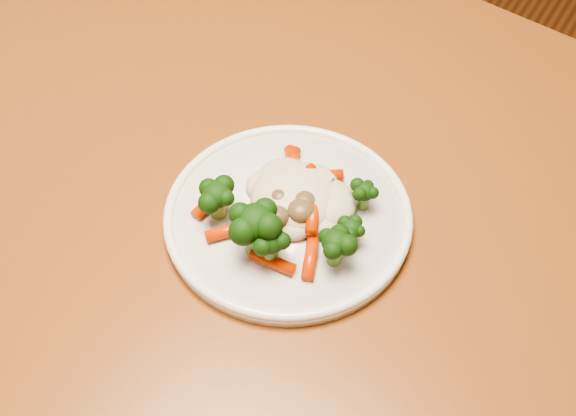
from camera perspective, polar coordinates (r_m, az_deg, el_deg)
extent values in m
plane|color=brown|center=(1.46, 11.12, -14.69)|extent=(3.00, 3.00, 0.00)
cube|color=brown|center=(0.78, -0.97, 3.03)|extent=(1.26, 0.92, 0.04)
cube|color=brown|center=(1.48, -8.51, 9.84)|extent=(0.07, 0.07, 0.71)
cylinder|color=white|center=(0.70, 0.00, -0.72)|extent=(0.24, 0.24, 0.01)
ellipsoid|color=beige|center=(0.69, 0.64, 1.43)|extent=(0.10, 0.09, 0.04)
ellipsoid|color=black|center=(0.69, -5.57, 0.44)|extent=(0.05, 0.05, 0.04)
ellipsoid|color=black|center=(0.65, -2.53, -1.93)|extent=(0.06, 0.06, 0.05)
ellipsoid|color=black|center=(0.65, -1.42, -3.14)|extent=(0.05, 0.05, 0.04)
ellipsoid|color=black|center=(0.65, 3.76, -3.30)|extent=(0.04, 0.04, 0.04)
ellipsoid|color=black|center=(0.67, 4.96, -2.05)|extent=(0.03, 0.03, 0.03)
ellipsoid|color=black|center=(0.70, 5.99, 0.88)|extent=(0.03, 0.03, 0.03)
cylinder|color=#E83A05|center=(0.73, -0.02, 3.24)|extent=(0.02, 0.05, 0.01)
cylinder|color=#E83A05|center=(0.72, 2.62, 2.55)|extent=(0.04, 0.04, 0.01)
cylinder|color=#E83A05|center=(0.69, 4.01, -0.51)|extent=(0.05, 0.04, 0.01)
cylinder|color=#E83A05|center=(0.71, -6.25, 0.42)|extent=(0.02, 0.04, 0.01)
cylinder|color=#E83A05|center=(0.68, -4.59, -1.80)|extent=(0.04, 0.04, 0.01)
cylinder|color=#E83A05|center=(0.66, -1.23, -4.27)|extent=(0.04, 0.02, 0.01)
cylinder|color=#E83A05|center=(0.66, 1.80, -3.88)|extent=(0.03, 0.05, 0.01)
cylinder|color=#E83A05|center=(0.68, 1.99, -0.50)|extent=(0.03, 0.04, 0.01)
cylinder|color=#E83A05|center=(0.71, 0.83, 2.48)|extent=(0.02, 0.04, 0.01)
cylinder|color=#E83A05|center=(0.74, 0.53, 3.52)|extent=(0.04, 0.04, 0.01)
ellipsoid|color=brown|center=(0.68, 1.28, 0.52)|extent=(0.02, 0.02, 0.02)
ellipsoid|color=brown|center=(0.68, 1.02, -0.21)|extent=(0.03, 0.03, 0.02)
ellipsoid|color=brown|center=(0.69, -0.64, 0.86)|extent=(0.02, 0.02, 0.01)
ellipsoid|color=brown|center=(0.67, -0.87, -0.63)|extent=(0.02, 0.02, 0.02)
cube|color=#D0B78B|center=(0.71, 0.70, 2.62)|extent=(0.02, 0.02, 0.01)
cube|color=#D0B78B|center=(0.71, 2.76, 2.37)|extent=(0.02, 0.02, 0.01)
cube|color=#D0B78B|center=(0.71, -0.49, 2.69)|extent=(0.02, 0.02, 0.01)
cube|color=#D0B78B|center=(0.71, 0.46, 2.72)|extent=(0.02, 0.02, 0.01)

